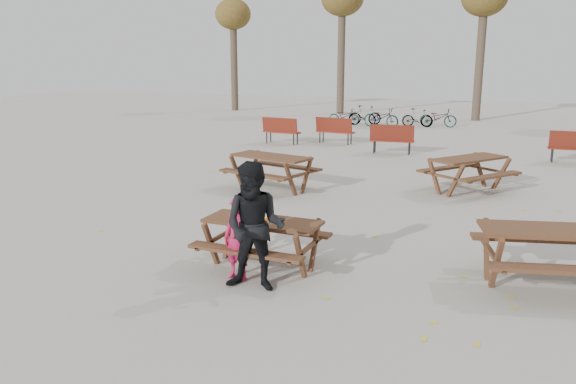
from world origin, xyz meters
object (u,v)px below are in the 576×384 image
at_px(child, 237,239).
at_px(picnic_table_north, 271,173).
at_px(main_picnic_table, 263,232).
at_px(picnic_table_east, 552,258).
at_px(soda_bottle, 267,218).
at_px(picnic_table_far, 468,175).
at_px(adult, 255,227).
at_px(food_tray, 258,220).

height_order(child, picnic_table_north, child).
height_order(main_picnic_table, picnic_table_east, picnic_table_east).
xyz_separation_m(soda_bottle, child, (-0.26, -0.46, -0.23)).
bearing_deg(child, picnic_table_north, 118.47).
bearing_deg(picnic_table_east, picnic_table_far, 91.26).
bearing_deg(picnic_table_far, picnic_table_north, 145.42).
relative_size(picnic_table_east, picnic_table_far, 1.01).
distance_m(adult, picnic_table_north, 6.30).
bearing_deg(picnic_table_north, child, -56.84).
bearing_deg(soda_bottle, adult, -77.89).
xyz_separation_m(soda_bottle, picnic_table_north, (-2.28, 5.09, -0.41)).
bearing_deg(child, picnic_table_far, 79.32).
bearing_deg(main_picnic_table, picnic_table_far, 70.43).
distance_m(main_picnic_table, picnic_table_east, 4.22).
xyz_separation_m(main_picnic_table, picnic_table_north, (-2.16, 4.99, -0.15)).
bearing_deg(food_tray, main_picnic_table, 70.17).
xyz_separation_m(child, picnic_table_north, (-2.02, 5.55, -0.18)).
bearing_deg(food_tray, picnic_table_far, 70.42).
xyz_separation_m(adult, picnic_table_north, (-2.43, 5.79, -0.48)).
bearing_deg(adult, soda_bottle, 93.35).
xyz_separation_m(soda_bottle, picnic_table_east, (3.99, 1.05, -0.42)).
distance_m(main_picnic_table, adult, 0.91).
xyz_separation_m(adult, picnic_table_east, (3.84, 1.75, -0.49)).
relative_size(main_picnic_table, adult, 0.98).
bearing_deg(picnic_table_north, food_tray, -54.04).
height_order(food_tray, child, child).
bearing_deg(adult, picnic_table_north, 104.02).
height_order(soda_bottle, picnic_table_north, soda_bottle).
bearing_deg(soda_bottle, child, -119.51).
xyz_separation_m(soda_bottle, picnic_table_far, (2.27, 6.82, -0.42)).
relative_size(food_tray, adult, 0.10).
relative_size(food_tray, soda_bottle, 1.06).
distance_m(soda_bottle, child, 0.58).
height_order(child, picnic_table_east, child).
relative_size(main_picnic_table, picnic_table_far, 0.91).
xyz_separation_m(child, adult, (0.41, -0.24, 0.30)).
bearing_deg(food_tray, picnic_table_east, 13.92).
bearing_deg(child, adult, -21.87).
height_order(soda_bottle, child, child).
bearing_deg(picnic_table_north, picnic_table_east, -19.67).
distance_m(food_tray, adult, 0.79).
distance_m(food_tray, picnic_table_far, 7.22).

